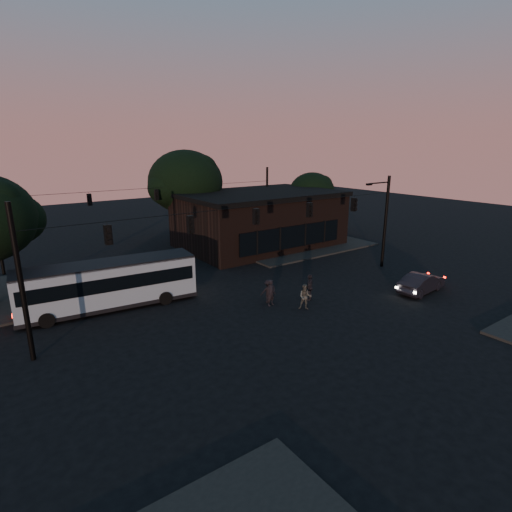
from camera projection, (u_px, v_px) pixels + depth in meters
ground at (296, 321)px, 23.09m from camera, size 120.00×120.00×0.00m
sidewalk_far_right at (294, 244)px, 40.78m from camera, size 14.00×10.00×0.15m
building at (259, 219)px, 39.94m from camera, size 15.40×10.41×5.40m
tree_behind at (186, 182)px, 40.92m from camera, size 7.60×7.60×9.43m
tree_right at (312, 192)px, 46.06m from camera, size 5.20×5.20×6.86m
signal_rig_near at (256, 234)px, 25.04m from camera, size 26.24×0.30×7.50m
signal_rig_far at (157, 207)px, 37.63m from camera, size 26.24×0.30×7.50m
bus at (109, 283)px, 24.54m from camera, size 10.70×3.48×2.96m
car at (422, 283)px, 27.48m from camera, size 4.23×1.80×1.36m
pedestrian_a at (271, 293)px, 25.15m from camera, size 0.69×0.53×1.70m
pedestrian_b at (305, 297)px, 24.54m from camera, size 0.99×0.98×1.62m
pedestrian_c at (310, 287)px, 25.97m from camera, size 1.11×0.95×1.79m
pedestrian_d at (268, 291)px, 25.62m from camera, size 1.14×0.92×1.54m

